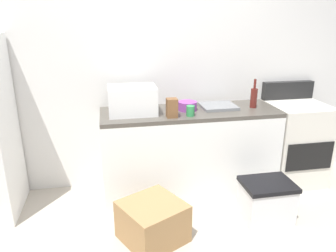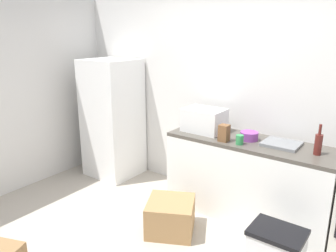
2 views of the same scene
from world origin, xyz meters
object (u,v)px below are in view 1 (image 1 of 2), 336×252
at_px(wine_bottle, 254,97).
at_px(knife_block, 172,108).
at_px(stove_oven, 294,142).
at_px(cardboard_box_small, 153,222).
at_px(mixing_bowl, 187,106).
at_px(microwave, 132,100).
at_px(storage_bin, 266,200).
at_px(coffee_mug, 190,111).

xyz_separation_m(wine_bottle, knife_block, (-0.90, -0.17, -0.02)).
height_order(stove_oven, knife_block, stove_oven).
bearing_deg(cardboard_box_small, wine_bottle, 32.35).
bearing_deg(stove_oven, mixing_bowl, 179.66).
relative_size(microwave, storage_bin, 1.00).
height_order(coffee_mug, cardboard_box_small, coffee_mug).
relative_size(stove_oven, wine_bottle, 3.67).
height_order(stove_oven, wine_bottle, wine_bottle).
bearing_deg(wine_bottle, cardboard_box_small, -147.65).
height_order(mixing_bowl, cardboard_box_small, mixing_bowl).
xyz_separation_m(coffee_mug, knife_block, (-0.18, -0.00, 0.04)).
height_order(stove_oven, storage_bin, stove_oven).
distance_m(wine_bottle, mixing_bowl, 0.70).
relative_size(wine_bottle, knife_block, 1.67).
bearing_deg(wine_bottle, knife_block, -169.30).
bearing_deg(coffee_mug, microwave, 160.90).
bearing_deg(storage_bin, stove_oven, 46.10).
distance_m(microwave, coffee_mug, 0.57).
relative_size(mixing_bowl, cardboard_box_small, 0.40).
bearing_deg(knife_block, storage_bin, -31.14).
xyz_separation_m(mixing_bowl, storage_bin, (0.60, -0.68, -0.75)).
relative_size(stove_oven, microwave, 2.39).
xyz_separation_m(coffee_mug, cardboard_box_small, (-0.46, -0.58, -0.78)).
bearing_deg(knife_block, microwave, 152.07).
distance_m(coffee_mug, knife_block, 0.19).
height_order(cardboard_box_small, storage_bin, storage_bin).
height_order(wine_bottle, knife_block, wine_bottle).
bearing_deg(mixing_bowl, cardboard_box_small, -121.82).
bearing_deg(cardboard_box_small, storage_bin, 5.12).
bearing_deg(microwave, cardboard_box_small, -84.43).
xyz_separation_m(stove_oven, cardboard_box_small, (-1.73, -0.77, -0.29)).
xyz_separation_m(knife_block, mixing_bowl, (0.20, 0.20, -0.04)).
relative_size(stove_oven, storage_bin, 2.39).
bearing_deg(mixing_bowl, wine_bottle, -2.31).
height_order(microwave, storage_bin, microwave).
bearing_deg(coffee_mug, cardboard_box_small, -128.47).
distance_m(stove_oven, microwave, 1.89).
bearing_deg(coffee_mug, mixing_bowl, 84.04).
height_order(microwave, mixing_bowl, microwave).
bearing_deg(mixing_bowl, knife_block, -135.42).
xyz_separation_m(mixing_bowl, cardboard_box_small, (-0.48, -0.78, -0.77)).
distance_m(knife_block, mixing_bowl, 0.29).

